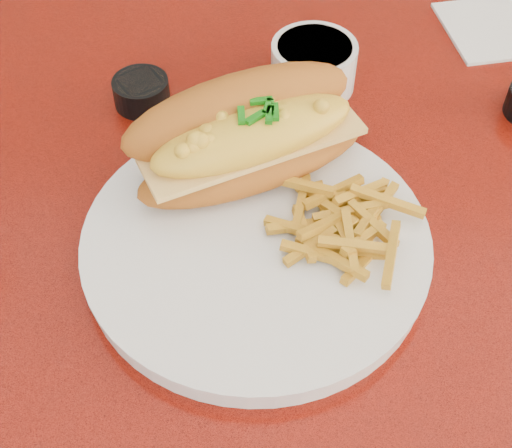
# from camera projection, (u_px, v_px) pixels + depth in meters

# --- Properties ---
(diner_table) EXTENTS (1.23, 0.83, 0.77)m
(diner_table) POSITION_uv_depth(u_px,v_px,m) (397.00, 276.00, 0.82)
(diner_table) COLOR red
(diner_table) RESTS_ON ground
(booth_bench_far) EXTENTS (1.20, 0.51, 0.90)m
(booth_bench_far) POSITION_uv_depth(u_px,v_px,m) (371.00, 68.00, 1.59)
(booth_bench_far) COLOR #97130A
(booth_bench_far) RESTS_ON ground
(dinner_plate) EXTENTS (0.36, 0.36, 0.02)m
(dinner_plate) POSITION_uv_depth(u_px,v_px,m) (256.00, 244.00, 0.63)
(dinner_plate) COLOR silver
(dinner_plate) RESTS_ON diner_table
(mac_hoagie) EXTENTS (0.25, 0.21, 0.10)m
(mac_hoagie) POSITION_uv_depth(u_px,v_px,m) (248.00, 135.00, 0.65)
(mac_hoagie) COLOR #A95D1B
(mac_hoagie) RESTS_ON dinner_plate
(fries_pile) EXTENTS (0.10, 0.09, 0.03)m
(fries_pile) POSITION_uv_depth(u_px,v_px,m) (343.00, 224.00, 0.61)
(fries_pile) COLOR gold
(fries_pile) RESTS_ON dinner_plate
(fork) EXTENTS (0.08, 0.14, 0.00)m
(fork) POSITION_uv_depth(u_px,v_px,m) (330.00, 206.00, 0.65)
(fork) COLOR silver
(fork) RESTS_ON dinner_plate
(gravy_ramekin) EXTENTS (0.11, 0.11, 0.05)m
(gravy_ramekin) POSITION_uv_depth(u_px,v_px,m) (314.00, 64.00, 0.77)
(gravy_ramekin) COLOR silver
(gravy_ramekin) RESTS_ON diner_table
(sauce_cup_left) EXTENTS (0.08, 0.08, 0.03)m
(sauce_cup_left) POSITION_uv_depth(u_px,v_px,m) (141.00, 91.00, 0.76)
(sauce_cup_left) COLOR black
(sauce_cup_left) RESTS_ON diner_table
(paper_napkin) EXTENTS (0.15, 0.15, 0.00)m
(paper_napkin) POSITION_uv_depth(u_px,v_px,m) (497.00, 28.00, 0.86)
(paper_napkin) COLOR silver
(paper_napkin) RESTS_ON diner_table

